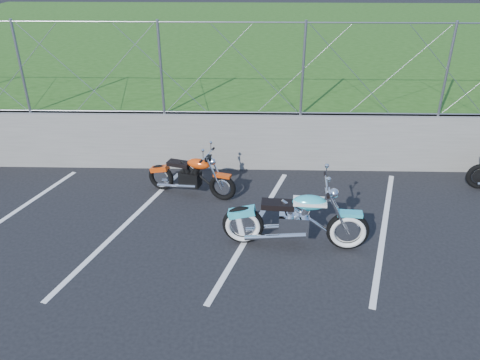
{
  "coord_description": "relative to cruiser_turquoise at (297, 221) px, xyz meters",
  "views": [
    {
      "loc": [
        -0.07,
        -6.31,
        4.77
      ],
      "look_at": [
        -0.27,
        1.3,
        0.81
      ],
      "focal_mm": 35.0,
      "sensor_mm": 36.0,
      "label": 1
    }
  ],
  "objects": [
    {
      "name": "grass_field",
      "position": [
        -0.72,
        13.09,
        0.15
      ],
      "size": [
        30.0,
        20.0,
        1.3
      ],
      "primitive_type": "cube",
      "color": "#224B14",
      "rests_on": "ground"
    },
    {
      "name": "cruiser_turquoise",
      "position": [
        0.0,
        0.0,
        0.0
      ],
      "size": [
        2.5,
        0.79,
        1.24
      ],
      "rotation": [
        0.0,
        0.0,
        -0.08
      ],
      "color": "black",
      "rests_on": "ground"
    },
    {
      "name": "chain_link_fence",
      "position": [
        -0.72,
        3.09,
        1.8
      ],
      "size": [
        28.0,
        0.03,
        2.0
      ],
      "color": "gray",
      "rests_on": "retaining_wall"
    },
    {
      "name": "naked_orange",
      "position": [
        -2.0,
        1.76,
        -0.08
      ],
      "size": [
        1.89,
        0.77,
        0.97
      ],
      "rotation": [
        0.0,
        0.0,
        -0.3
      ],
      "color": "black",
      "rests_on": "ground"
    },
    {
      "name": "retaining_wall",
      "position": [
        -0.72,
        3.09,
        0.15
      ],
      "size": [
        30.0,
        0.22,
        1.3
      ],
      "primitive_type": "cube",
      "color": "slate",
      "rests_on": "ground"
    },
    {
      "name": "parking_lines",
      "position": [
        0.48,
        0.59,
        -0.5
      ],
      "size": [
        18.29,
        4.31,
        0.01
      ],
      "color": "silver",
      "rests_on": "ground"
    },
    {
      "name": "ground",
      "position": [
        -0.72,
        -0.41,
        -0.5
      ],
      "size": [
        90.0,
        90.0,
        0.0
      ],
      "primitive_type": "plane",
      "color": "black",
      "rests_on": "ground"
    }
  ]
}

